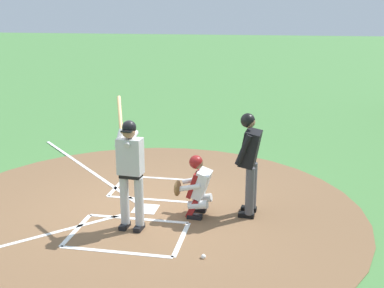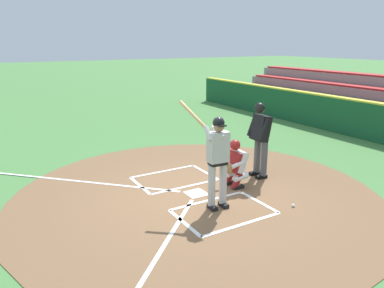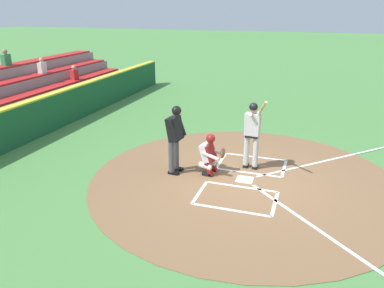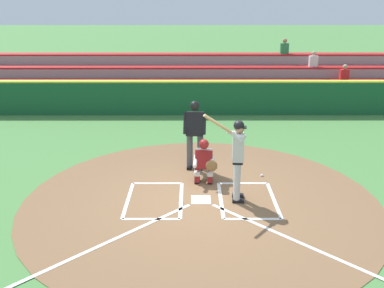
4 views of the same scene
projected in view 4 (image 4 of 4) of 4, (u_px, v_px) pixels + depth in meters
The scene contains 9 objects.
ground_plane at pixel (201, 200), 9.83m from camera, with size 120.00×120.00×0.00m, color #4C8442.
dirt_circle at pixel (201, 200), 9.83m from camera, with size 8.00×8.00×0.01m, color brown.
home_plate_and_chalk at pixel (202, 219), 8.99m from camera, with size 7.93×4.91×0.01m.
batter at pixel (237, 155), 9.47m from camera, with size 0.97×0.66×2.13m.
catcher at pixel (204, 160), 10.56m from camera, with size 0.59×0.64×1.13m.
plate_umpire at pixel (195, 130), 11.26m from camera, with size 0.60×0.45×1.86m.
baseball at pixel (262, 175), 11.09m from camera, with size 0.07×0.07×0.07m, color white.
backstop_wall at pixel (197, 98), 16.71m from camera, with size 22.00×0.36×1.31m.
bleacher_stand at pixel (196, 83), 19.25m from camera, with size 20.00×3.40×2.55m.
Camera 4 is at (0.22, 8.88, 4.40)m, focal length 40.69 mm.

